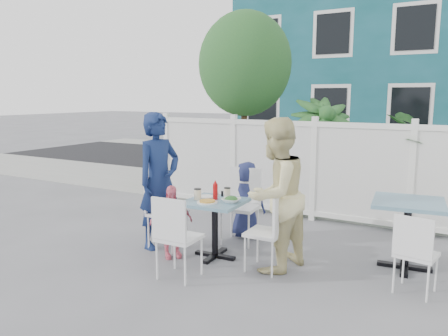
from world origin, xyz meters
The scene contains 29 objects.
ground centered at (0.00, 0.00, 0.00)m, with size 80.00×80.00×0.00m, color slate.
near_sidewalk centered at (0.00, 3.80, 0.01)m, with size 24.00×2.60×0.01m, color gray.
street centered at (0.00, 7.50, 0.00)m, with size 24.00×5.00×0.01m, color black.
far_sidewalk centered at (0.00, 10.60, 0.01)m, with size 24.00×1.60×0.01m, color gray.
building centered at (-0.50, 14.00, 3.00)m, with size 11.00×6.00×6.00m.
fence_back centered at (0.10, 2.40, 0.78)m, with size 5.86×0.08×1.60m.
tree centered at (-1.60, 3.30, 2.59)m, with size 1.80×1.62×3.59m.
utility_cabinet centered at (-2.99, 4.00, 0.64)m, with size 0.69×0.49×1.28m, color gold.
potted_shrub_a centered at (-0.03, 3.10, 0.99)m, with size 1.11×1.11×1.98m, color #215228.
potted_shrub_b centered at (1.85, 3.00, 0.87)m, with size 1.57×1.36×1.74m, color #215228.
main_table centered at (-0.44, 0.20, 0.56)m, with size 0.72×0.72×0.73m.
spare_table centered at (1.68, 0.97, 0.63)m, with size 0.85×0.85×0.81m.
chair_left centered at (-1.25, 0.19, 0.57)m, with size 0.46×0.48×0.98m.
chair_right centered at (0.34, 0.13, 0.53)m, with size 0.40×0.42×0.91m.
chair_back centered at (-0.43, 0.93, 0.59)m, with size 0.51×0.49×1.02m.
chair_near centered at (-0.47, -0.60, 0.55)m, with size 0.44×0.42×0.94m.
chair_spare centered at (1.84, 0.27, 0.49)m, with size 0.44×0.43×0.84m.
man centered at (-1.29, 0.20, 0.90)m, with size 0.65×0.43×1.80m, color navy.
woman centered at (0.35, 0.22, 0.88)m, with size 0.86×0.67×1.76m, color gold.
boy centered at (-0.47, 1.13, 0.54)m, with size 0.53×0.35×1.09m, color navy.
toddler centered at (-0.91, -0.07, 0.46)m, with size 0.54×0.22×0.92m, color pink.
plate_main centered at (-0.46, 0.05, 0.74)m, with size 0.25×0.25×0.02m, color white.
plate_side centered at (-0.63, 0.29, 0.73)m, with size 0.22×0.22×0.01m, color white.
salad_bowl centered at (-0.22, 0.21, 0.75)m, with size 0.22×0.22×0.05m, color white.
coffee_cup_a centered at (-0.65, 0.13, 0.79)m, with size 0.09×0.09×0.13m, color beige.
coffee_cup_b centered at (-0.38, 0.42, 0.79)m, with size 0.08×0.08×0.12m, color beige.
ketchup_bottle centered at (-0.47, 0.26, 0.83)m, with size 0.06×0.06×0.20m, color #B00C0E.
salt_shaker centered at (-0.53, 0.42, 0.76)m, with size 0.03×0.03×0.07m, color white.
pepper_shaker centered at (-0.47, 0.44, 0.76)m, with size 0.03×0.03×0.07m, color black.
Camera 1 is at (2.22, -4.30, 2.00)m, focal length 35.00 mm.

